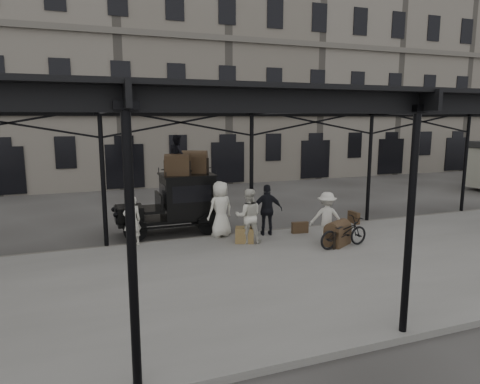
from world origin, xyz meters
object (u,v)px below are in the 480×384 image
object	(u,v)px
porter_official	(267,210)
bicycle	(344,233)
porter_left	(132,221)
taxi	(179,201)
steamer_trunk_platform	(337,235)
steamer_trunk_roof_near	(177,166)

from	to	relation	value
porter_official	bicycle	bearing A→B (deg)	144.14
porter_left	taxi	bearing A→B (deg)	-153.73
taxi	bicycle	bearing A→B (deg)	-43.31
taxi	porter_official	xyz separation A→B (m)	(2.69, -1.93, -0.16)
taxi	porter_official	size ratio (longest dim) A/B	2.05
porter_left	steamer_trunk_platform	bearing A→B (deg)	146.35
bicycle	steamer_trunk_roof_near	xyz separation A→B (m)	(-4.44, 3.86, 1.87)
porter_official	steamer_trunk_platform	size ratio (longest dim) A/B	1.97
bicycle	porter_official	bearing A→B (deg)	30.39
porter_left	bicycle	size ratio (longest dim) A/B	0.89
bicycle	steamer_trunk_platform	world-z (taller)	bicycle
bicycle	steamer_trunk_platform	xyz separation A→B (m)	(-0.04, 0.28, -0.14)
porter_official	steamer_trunk_platform	xyz separation A→B (m)	(1.63, -1.89, -0.56)
porter_left	steamer_trunk_roof_near	distance (m)	2.69
taxi	steamer_trunk_roof_near	world-z (taller)	steamer_trunk_roof_near
porter_left	steamer_trunk_platform	distance (m)	6.61
taxi	porter_official	world-z (taller)	taxi
steamer_trunk_platform	steamer_trunk_roof_near	bearing A→B (deg)	110.45
taxi	steamer_trunk_platform	distance (m)	5.82
porter_official	bicycle	xyz separation A→B (m)	(1.67, -2.18, -0.42)
porter_official	steamer_trunk_platform	world-z (taller)	porter_official
taxi	porter_left	xyz separation A→B (m)	(-1.86, -1.54, -0.25)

